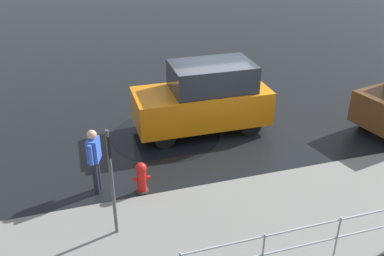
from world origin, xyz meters
The scene contains 8 objects.
ground_plane centered at (0.00, 0.00, 0.00)m, with size 60.00×60.00×0.00m, color black.
kerb_strip centered at (0.00, 4.20, 0.02)m, with size 24.00×3.20×0.04m, color slate.
moving_hatchback centered at (0.48, -0.20, 1.03)m, with size 3.92×1.75×2.06m.
fire_hydrant centered at (2.87, 2.40, 0.40)m, with size 0.42×0.31×0.80m.
pedestrian centered at (3.86, 2.04, 0.96)m, with size 0.35×0.54×1.62m.
metal_railing centered at (-0.90, 5.63, 0.71)m, with size 7.53×0.04×1.05m.
sign_post centered at (3.65, 3.65, 1.58)m, with size 0.07×0.44×2.40m.
puddle_patch centered at (1.67, -0.19, 0.00)m, with size 3.21×3.21×0.01m, color black.
Camera 1 is at (4.17, 10.63, 6.00)m, focal length 40.00 mm.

